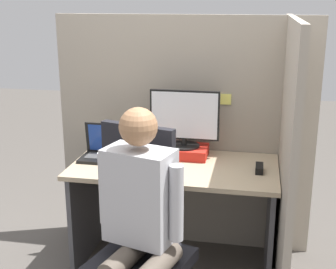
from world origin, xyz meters
The scene contains 11 objects.
cubicle_panel_back centered at (0.00, 0.70, 0.83)m, with size 1.81×0.05×1.65m.
cubicle_panel_right centered at (0.68, 0.27, 0.83)m, with size 0.04×1.31×1.65m.
desk centered at (0.00, 0.34, 0.54)m, with size 1.31×0.68×0.73m.
paper_box centered at (0.03, 0.51, 0.76)m, with size 0.32×0.24×0.07m.
monitor centered at (0.03, 0.52, 0.99)m, with size 0.46×0.21×0.38m.
laptop centered at (-0.44, 0.37, 0.77)m, with size 0.37×0.21×0.23m.
mouse centered at (-0.20, 0.22, 0.74)m, with size 0.07×0.05×0.03m.
stapler centered at (0.53, 0.32, 0.75)m, with size 0.05×0.13×0.04m.
carrot_toy centered at (-0.03, 0.07, 0.75)m, with size 0.05×0.14×0.05m.
office_chair centered at (-0.09, -0.24, 0.55)m, with size 0.57×0.62×1.10m.
person centered at (-0.04, -0.41, 0.73)m, with size 0.46×0.50×1.26m.
Camera 1 is at (0.50, -2.44, 1.76)m, focal length 50.00 mm.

